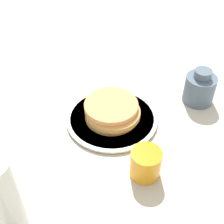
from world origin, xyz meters
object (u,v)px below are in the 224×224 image
at_px(pancake_stack, 112,111).
at_px(cream_jug, 200,88).
at_px(water_bottle_mid, 5,197).
at_px(plate, 112,118).
at_px(juice_glass, 146,164).

bearing_deg(pancake_stack, cream_jug, -152.12).
xyz_separation_m(cream_jug, water_bottle_mid, (0.43, 0.51, 0.06)).
distance_m(plate, water_bottle_mid, 0.42).
relative_size(pancake_stack, water_bottle_mid, 0.76).
height_order(plate, pancake_stack, pancake_stack).
bearing_deg(cream_jug, pancake_stack, 27.88).
bearing_deg(cream_jug, juice_glass, 65.88).
height_order(pancake_stack, cream_jug, cream_jug).
bearing_deg(juice_glass, plate, -57.58).
height_order(cream_jug, water_bottle_mid, water_bottle_mid).
relative_size(plate, pancake_stack, 1.64).
bearing_deg(juice_glass, water_bottle_mid, 33.65).
xyz_separation_m(pancake_stack, cream_jug, (-0.26, -0.14, 0.01)).
distance_m(cream_jug, water_bottle_mid, 0.67).
distance_m(pancake_stack, juice_glass, 0.22).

